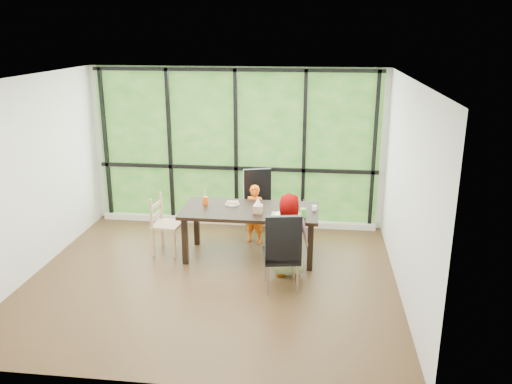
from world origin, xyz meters
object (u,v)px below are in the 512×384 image
plate_far (232,204)px  orange_cup (205,200)px  chair_interior_leather (282,250)px  tissue_box (258,209)px  child_toddler (255,214)px  chair_end_beech (167,225)px  green_cup (303,213)px  chair_window_leather (260,204)px  plate_near (284,214)px  white_mug (315,208)px  child_older (288,235)px  dining_table (250,233)px

plate_far → orange_cup: size_ratio=1.80×
chair_interior_leather → tissue_box: (-0.40, 0.82, 0.27)m
child_toddler → chair_interior_leather: bearing=-58.5°
chair_end_beech → green_cup: chair_end_beech is taller
chair_window_leather → green_cup: (0.75, -1.13, 0.27)m
chair_end_beech → plate_near: chair_end_beech is taller
child_toddler → green_cup: (0.79, -0.81, 0.34)m
orange_cup → green_cup: size_ratio=0.91×
white_mug → plate_near: bearing=-150.4°
chair_interior_leather → child_older: bearing=-107.5°
chair_end_beech → child_toddler: size_ratio=0.95×
chair_end_beech → chair_interior_leather: bearing=-112.1°
dining_table → plate_far: size_ratio=9.48×
chair_end_beech → child_toddler: 1.38m
dining_table → chair_end_beech: 1.27m
plate_far → orange_cup: (-0.41, -0.03, 0.05)m
plate_far → chair_window_leather: bearing=64.7°
child_older → green_cup: child_older is taller
chair_interior_leather → tissue_box: chair_interior_leather is taller
dining_table → chair_interior_leather: (0.54, -0.96, 0.17)m
chair_interior_leather → plate_near: size_ratio=4.27×
dining_table → plate_near: 0.66m
green_cup → chair_interior_leather: bearing=-109.2°
child_toddler → white_mug: child_toddler is taller
child_toddler → white_mug: bearing=-15.9°
child_toddler → green_cup: bearing=-33.7°
child_toddler → plate_near: bearing=-43.8°
chair_interior_leather → plate_far: chair_interior_leather is taller
chair_interior_leather → plate_far: (-0.83, 1.14, 0.22)m
chair_window_leather → white_mug: bearing=-60.6°
white_mug → plate_far: bearing=174.2°
dining_table → plate_near: bearing=-20.0°
chair_end_beech → orange_cup: 0.68m
white_mug → tissue_box: (-0.81, -0.20, 0.02)m
plate_near → plate_far: bearing=155.1°
chair_interior_leather → plate_near: chair_interior_leather is taller
green_cup → white_mug: bearing=63.2°
orange_cup → tissue_box: orange_cup is taller
plate_near → green_cup: (0.28, -0.06, 0.06)m
tissue_box → chair_interior_leather: bearing=-63.7°
chair_window_leather → chair_interior_leather: (0.50, -1.85, 0.00)m
child_toddler → child_older: child_older is taller
chair_interior_leather → white_mug: (0.40, 1.02, 0.25)m
chair_end_beech → white_mug: size_ratio=12.41×
child_toddler → green_cup: 1.18m
orange_cup → white_mug: bearing=-3.3°
chair_end_beech → white_mug: bearing=-82.5°
child_toddler → orange_cup: (-0.70, -0.40, 0.34)m
chair_window_leather → child_toddler: bearing=-114.7°
chair_end_beech → tissue_box: (1.40, -0.14, 0.36)m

